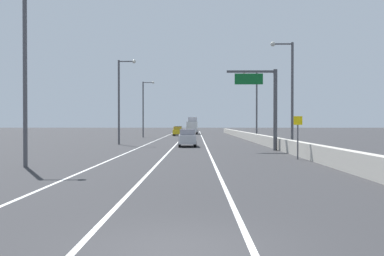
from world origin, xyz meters
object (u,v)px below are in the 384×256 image
object	(u,v)px
car_black_1	(178,130)
box_truck	(192,126)
overhead_sign_gantry	(267,99)
lamp_post_left_far	(145,105)
lamp_post_left_mid	(121,96)
car_silver_2	(187,138)
lamp_post_right_third	(255,101)
speed_advisory_sign	(298,134)
car_yellow_0	(178,131)
lamp_post_right_second	(289,88)
lamp_post_left_near	(29,66)

from	to	relation	value
car_black_1	box_truck	world-z (taller)	box_truck
overhead_sign_gantry	lamp_post_left_far	xyz separation A→B (m)	(-15.82, 33.79, 1.04)
lamp_post_left_mid	overhead_sign_gantry	bearing A→B (deg)	-32.70
overhead_sign_gantry	car_silver_2	size ratio (longest dim) A/B	1.68
lamp_post_right_third	box_truck	bearing A→B (deg)	104.26
speed_advisory_sign	lamp_post_left_mid	world-z (taller)	lamp_post_left_mid
lamp_post_right_third	car_yellow_0	world-z (taller)	lamp_post_right_third
speed_advisory_sign	lamp_post_right_third	bearing A→B (deg)	87.26
overhead_sign_gantry	lamp_post_right_second	xyz separation A→B (m)	(2.03, -0.05, 1.04)
car_yellow_0	lamp_post_left_mid	bearing A→B (deg)	-98.75
overhead_sign_gantry	speed_advisory_sign	world-z (taller)	overhead_sign_gantry
lamp_post_left_near	lamp_post_left_mid	xyz separation A→B (m)	(0.68, 23.86, 0.00)
speed_advisory_sign	lamp_post_left_far	xyz separation A→B (m)	(-16.26, 42.95, 4.01)
lamp_post_left_far	car_silver_2	world-z (taller)	lamp_post_left_far
overhead_sign_gantry	lamp_post_right_third	world-z (taller)	lamp_post_right_third
lamp_post_right_third	car_black_1	size ratio (longest dim) A/B	2.44
speed_advisory_sign	box_truck	xyz separation A→B (m)	(-7.91, 65.61, 0.06)
lamp_post_left_near	car_black_1	xyz separation A→B (m)	(5.58, 66.08, -4.83)
lamp_post_right_third	car_silver_2	world-z (taller)	lamp_post_right_third
speed_advisory_sign	car_yellow_0	world-z (taller)	speed_advisory_sign
box_truck	car_silver_2	bearing A→B (deg)	-90.08
speed_advisory_sign	box_truck	distance (m)	66.09
lamp_post_right_second	lamp_post_right_third	size ratio (longest dim) A/B	1.00
car_silver_2	car_yellow_0	bearing A→B (deg)	94.20
speed_advisory_sign	lamp_post_left_mid	distance (m)	25.17
lamp_post_right_third	car_silver_2	xyz separation A→B (m)	(-9.37, -13.83, -4.83)
car_yellow_0	lamp_post_left_far	bearing A→B (deg)	-119.55
lamp_post_left_far	lamp_post_right_third	bearing A→B (deg)	-38.33
overhead_sign_gantry	box_truck	world-z (taller)	overhead_sign_gantry
overhead_sign_gantry	box_truck	bearing A→B (deg)	97.54
lamp_post_left_mid	lamp_post_right_third	bearing A→B (deg)	29.79
lamp_post_left_near	car_yellow_0	bearing A→B (deg)	84.18
lamp_post_right_third	lamp_post_left_far	distance (m)	22.50
overhead_sign_gantry	lamp_post_left_far	bearing A→B (deg)	115.09
box_truck	speed_advisory_sign	bearing A→B (deg)	-83.12
speed_advisory_sign	car_yellow_0	bearing A→B (deg)	101.52
car_yellow_0	car_silver_2	distance (m)	37.63
overhead_sign_gantry	car_yellow_0	xyz separation A→B (m)	(-10.29, 43.54, -3.79)
lamp_post_left_far	car_black_1	xyz separation A→B (m)	(5.25, 18.36, -4.83)
overhead_sign_gantry	lamp_post_left_near	xyz separation A→B (m)	(-16.15, -13.93, 1.04)
lamp_post_left_far	box_truck	xyz separation A→B (m)	(8.35, 22.67, -3.95)
car_yellow_0	car_silver_2	world-z (taller)	car_silver_2
lamp_post_left_near	box_truck	distance (m)	71.03
overhead_sign_gantry	car_silver_2	xyz separation A→B (m)	(-7.54, 6.01, -3.79)
box_truck	lamp_post_left_far	bearing A→B (deg)	-110.21
lamp_post_right_third	car_yellow_0	xyz separation A→B (m)	(-12.13, 23.70, -4.84)
lamp_post_right_second	car_yellow_0	size ratio (longest dim) A/B	2.23
lamp_post_right_second	lamp_post_left_mid	world-z (taller)	same
lamp_post_right_second	lamp_post_left_far	distance (m)	38.25
lamp_post_right_second	box_truck	distance (m)	57.43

